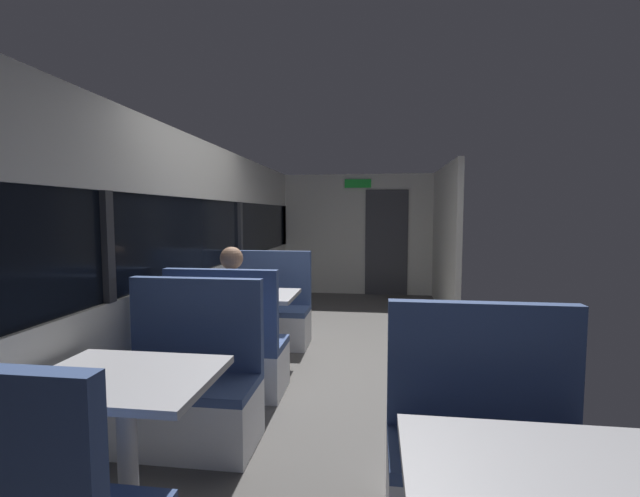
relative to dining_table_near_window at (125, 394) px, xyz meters
name	(u,v)px	position (x,y,z in m)	size (l,w,h in m)	color
ground_plane	(338,374)	(0.89, 2.09, -0.65)	(3.30, 9.20, 0.02)	#514F4C
carriage_window_panel_left	(194,258)	(-0.56, 2.09, 0.47)	(0.09, 8.48, 2.30)	beige
carriage_end_bulkhead	(361,235)	(0.95, 6.28, 0.50)	(2.90, 0.11, 2.30)	beige
carriage_aisle_panel_right	(445,239)	(2.34, 5.09, 0.51)	(0.08, 2.40, 2.30)	beige
dining_table_near_window	(125,394)	(0.00, 0.00, 0.00)	(0.90, 0.70, 0.74)	#9E9EA3
bench_near_window_facing_entry	(188,395)	(0.00, 0.70, -0.31)	(0.95, 0.50, 1.10)	silver
dining_table_mid_window	(252,303)	(0.00, 2.21, 0.00)	(0.90, 0.70, 0.74)	#9E9EA3
bench_mid_window_facing_end	(229,355)	(0.00, 1.51, -0.31)	(0.95, 0.50, 1.10)	silver
bench_mid_window_facing_entry	(269,317)	(0.00, 2.91, -0.31)	(0.95, 0.50, 1.10)	silver
bench_front_aisle_facing_entry	(488,469)	(1.79, 0.10, -0.31)	(0.95, 0.50, 1.10)	silver
seated_passenger	(231,329)	(0.00, 1.59, -0.10)	(0.47, 0.55, 1.26)	#26262D
coffee_cup_primary	(254,291)	(0.06, 2.08, 0.15)	(0.07, 0.07, 0.09)	#B23333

